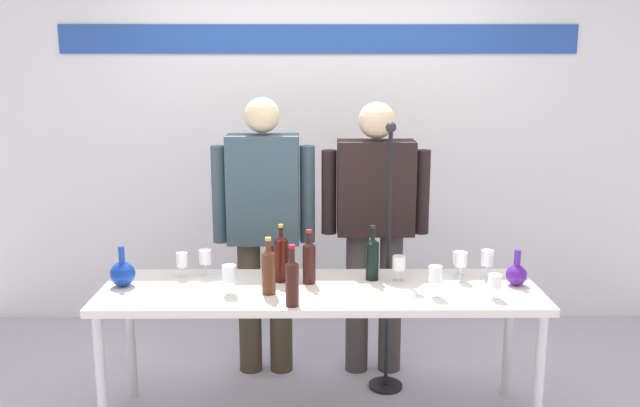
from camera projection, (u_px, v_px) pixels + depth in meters
name	position (u px, v px, depth m)	size (l,w,h in m)	color
back_wall	(319.00, 117.00, 4.93)	(5.17, 0.11, 3.00)	white
display_table	(320.00, 299.00, 3.57)	(2.28, 0.65, 0.75)	silver
decanter_blue_left	(123.00, 273.00, 3.57)	(0.13, 0.13, 0.21)	#1235A1
decanter_blue_right	(516.00, 274.00, 3.59)	(0.11, 0.11, 0.19)	#4D1B8D
presenter_left	(264.00, 219.00, 4.10)	(0.62, 0.22, 1.70)	#3C3122
presenter_right	(375.00, 219.00, 4.11)	(0.65, 0.22, 1.67)	#3C3432
wine_bottle_0	(281.00, 257.00, 3.63)	(0.07, 0.07, 0.31)	#370B07
wine_bottle_1	(372.00, 257.00, 3.66)	(0.07, 0.07, 0.30)	black
wine_bottle_2	(292.00, 280.00, 3.27)	(0.07, 0.07, 0.30)	black
wine_bottle_3	(269.00, 270.00, 3.44)	(0.07, 0.07, 0.29)	#4D2413
wine_bottle_4	(309.00, 260.00, 3.61)	(0.07, 0.07, 0.29)	black
wine_glass_left_0	(182.00, 260.00, 3.71)	(0.06, 0.06, 0.14)	white
wine_glass_left_1	(205.00, 257.00, 3.74)	(0.07, 0.07, 0.15)	white
wine_glass_left_2	(229.00, 274.00, 3.44)	(0.07, 0.07, 0.15)	white
wine_glass_right_0	(461.00, 260.00, 3.65)	(0.06, 0.06, 0.16)	white
wine_glass_right_1	(487.00, 259.00, 3.68)	(0.07, 0.07, 0.16)	white
wine_glass_right_2	(435.00, 275.00, 3.41)	(0.07, 0.07, 0.16)	white
wine_glass_right_3	(495.00, 282.00, 3.38)	(0.07, 0.07, 0.12)	white
wine_glass_right_4	(458.00, 258.00, 3.74)	(0.07, 0.07, 0.13)	white
wine_glass_right_5	(399.00, 264.00, 3.64)	(0.07, 0.07, 0.14)	white
microphone_stand	(387.00, 302.00, 3.96)	(0.20, 0.20, 1.58)	black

